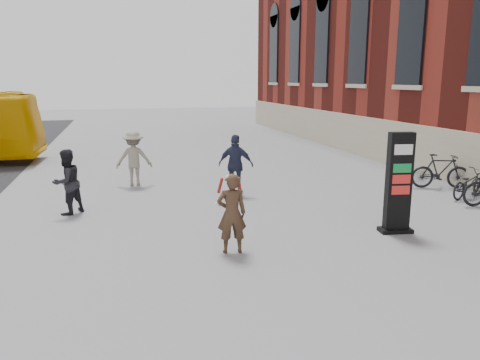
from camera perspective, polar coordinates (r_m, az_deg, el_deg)
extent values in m
plane|color=#9E9EA3|center=(8.89, -4.58, -10.71)|extent=(100.00, 100.00, 0.00)
cube|color=beige|center=(17.94, 22.70, 3.05)|extent=(0.18, 44.00, 1.80)
cube|color=black|center=(11.15, 18.77, -0.37)|extent=(0.58, 0.31, 2.31)
cube|color=black|center=(11.43, 18.39, -5.81)|extent=(0.79, 0.48, 0.09)
cube|color=white|center=(11.01, 19.05, 3.62)|extent=(0.45, 0.32, 0.23)
cube|color=#0D692F|center=(11.08, 18.90, 1.50)|extent=(0.45, 0.32, 0.20)
cube|color=#AB1E19|center=(11.12, 18.81, 0.23)|extent=(0.45, 0.32, 0.20)
cube|color=#AB1E19|center=(11.18, 18.72, -1.02)|extent=(0.45, 0.32, 0.20)
imported|color=#412A1C|center=(9.39, -1.02, -4.12)|extent=(0.63, 0.45, 1.64)
cylinder|color=white|center=(9.21, -1.04, 0.34)|extent=(0.23, 0.23, 0.05)
cone|color=white|center=(9.57, -0.07, -1.97)|extent=(0.23, 0.23, 0.40)
cylinder|color=maroon|center=(9.51, -0.07, -0.57)|extent=(0.14, 0.13, 0.34)
cone|color=white|center=(9.52, -2.41, -2.06)|extent=(0.23, 0.24, 0.40)
cylinder|color=maroon|center=(9.46, -2.42, -0.65)|extent=(0.13, 0.14, 0.34)
imported|color=black|center=(12.89, -20.35, -0.24)|extent=(1.04, 1.04, 1.70)
imported|color=gray|center=(15.82, -12.81, 2.60)|extent=(1.20, 0.73, 1.81)
imported|color=#292E48|center=(14.16, -0.51, 1.87)|extent=(1.16, 0.90, 1.84)
imported|color=black|center=(15.42, 26.14, -0.39)|extent=(1.73, 1.11, 0.86)
imported|color=black|center=(16.37, 23.27, 1.00)|extent=(1.93, 1.06, 1.12)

